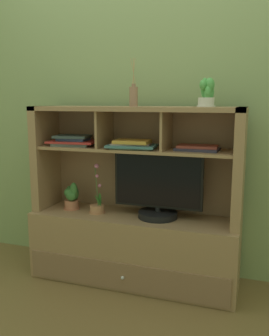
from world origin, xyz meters
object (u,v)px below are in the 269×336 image
(potted_orchid, at_px, (97,206))
(magazine_stack_right, at_px, (197,148))
(diffuser_bottle, at_px, (134,96))
(potted_succulent, at_px, (207,93))
(potted_fern, at_px, (72,197))
(magazine_stack_centre, at_px, (132,145))
(tv_monitor, at_px, (158,191))
(media_console, at_px, (135,228))
(magazine_stack_left, at_px, (73,141))

(potted_orchid, height_order, magazine_stack_right, magazine_stack_right)
(diffuser_bottle, relative_size, potted_succulent, 1.72)
(magazine_stack_right, distance_m, diffuser_bottle, 0.53)
(potted_orchid, bearing_deg, diffuser_bottle, 5.80)
(potted_fern, height_order, magazine_stack_centre, magazine_stack_centre)
(tv_monitor, bearing_deg, potted_succulent, 5.96)
(media_console, height_order, potted_succulent, potted_succulent)
(potted_orchid, bearing_deg, potted_succulent, 4.93)
(potted_orchid, relative_size, magazine_stack_right, 1.24)
(media_console, distance_m, magazine_stack_left, 0.75)
(potted_fern, xyz_separation_m, potted_succulent, (0.94, 0.04, 0.73))
(potted_fern, relative_size, potted_succulent, 1.12)
(media_console, bearing_deg, diffuser_bottle, -90.00)
(media_console, xyz_separation_m, potted_succulent, (0.47, 0.01, 0.92))
(potted_fern, bearing_deg, diffuser_bottle, 0.17)
(potted_orchid, distance_m, magazine_stack_left, 0.49)
(potted_orchid, bearing_deg, magazine_stack_left, 172.65)
(diffuser_bottle, bearing_deg, tv_monitor, 1.76)
(magazine_stack_left, bearing_deg, tv_monitor, 0.72)
(tv_monitor, height_order, potted_orchid, tv_monitor)
(media_console, bearing_deg, magazine_stack_left, -176.43)
(media_console, xyz_separation_m, potted_fern, (-0.47, -0.03, 0.19))
(potted_fern, xyz_separation_m, magazine_stack_right, (0.89, 0.02, 0.39))
(magazine_stack_left, bearing_deg, potted_orchid, -7.35)
(tv_monitor, relative_size, magazine_stack_centre, 1.79)
(magazine_stack_left, distance_m, diffuser_bottle, 0.54)
(media_console, bearing_deg, potted_orchid, -168.77)
(tv_monitor, bearing_deg, potted_fern, -179.41)
(magazine_stack_centre, bearing_deg, potted_fern, 177.29)
(tv_monitor, xyz_separation_m, magazine_stack_left, (-0.62, -0.01, 0.31))
(magazine_stack_centre, height_order, magazine_stack_right, magazine_stack_centre)
(diffuser_bottle, bearing_deg, potted_succulent, 4.44)
(magazine_stack_centre, bearing_deg, magazine_stack_right, 6.02)
(media_console, distance_m, magazine_stack_centre, 0.59)
(potted_orchid, bearing_deg, magazine_stack_centre, 0.62)
(magazine_stack_left, bearing_deg, magazine_stack_centre, -2.73)
(magazine_stack_right, bearing_deg, magazine_stack_left, -178.46)
(potted_fern, bearing_deg, media_console, 3.24)
(media_console, xyz_separation_m, tv_monitor, (0.17, -0.02, 0.29))
(diffuser_bottle, bearing_deg, potted_fern, -179.83)
(magazine_stack_right, bearing_deg, potted_orchid, -176.03)
(potted_succulent, bearing_deg, potted_fern, -177.71)
(potted_fern, relative_size, diffuser_bottle, 0.65)
(diffuser_bottle, distance_m, potted_succulent, 0.47)
(media_console, relative_size, potted_succulent, 8.03)
(media_console, relative_size, potted_fern, 7.18)
(potted_orchid, height_order, potted_succulent, potted_succulent)
(tv_monitor, bearing_deg, magazine_stack_left, -179.28)
(magazine_stack_right, distance_m, potted_succulent, 0.34)
(potted_orchid, height_order, magazine_stack_left, magazine_stack_left)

